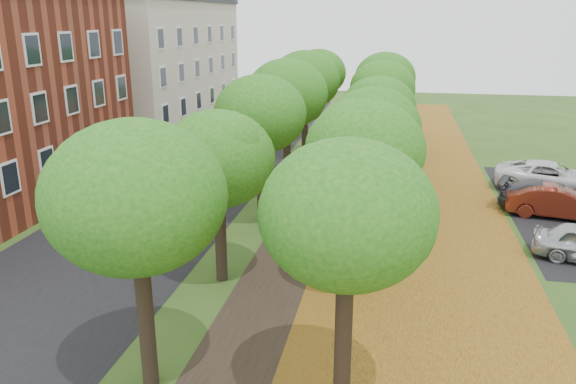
% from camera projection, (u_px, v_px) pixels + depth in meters
% --- Properties ---
extents(street_asphalt, '(8.00, 70.00, 0.01)m').
position_uv_depth(street_asphalt, '(176.00, 195.00, 29.19)').
color(street_asphalt, black).
rests_on(street_asphalt, ground).
extents(footpath, '(3.20, 70.00, 0.01)m').
position_uv_depth(footpath, '(319.00, 203.00, 27.83)').
color(footpath, black).
rests_on(footpath, ground).
extents(leaf_verge, '(7.50, 70.00, 0.01)m').
position_uv_depth(leaf_verge, '(422.00, 210.00, 26.93)').
color(leaf_verge, '#A1711D').
rests_on(leaf_verge, ground).
extents(tree_row_west, '(4.03, 34.03, 6.34)m').
position_uv_depth(tree_row_west, '(275.00, 110.00, 26.86)').
color(tree_row_west, black).
rests_on(tree_row_west, ground).
extents(tree_row_east, '(4.03, 34.03, 6.34)m').
position_uv_depth(tree_row_east, '(376.00, 113.00, 25.99)').
color(tree_row_east, black).
rests_on(tree_row_east, ground).
extents(building_cream, '(10.30, 20.30, 10.40)m').
position_uv_depth(building_cream, '(146.00, 63.00, 46.23)').
color(building_cream, beige).
rests_on(building_cream, ground).
extents(car_red, '(4.60, 2.25, 1.45)m').
position_uv_depth(car_red, '(557.00, 202.00, 25.74)').
color(car_red, maroon).
rests_on(car_red, ground).
extents(car_grey, '(5.38, 3.56, 1.45)m').
position_uv_depth(car_grey, '(555.00, 199.00, 26.11)').
color(car_grey, '#2F2F34').
rests_on(car_grey, ground).
extents(car_white, '(6.01, 3.87, 1.54)m').
position_uv_depth(car_white, '(551.00, 177.00, 29.62)').
color(car_white, white).
rests_on(car_white, ground).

